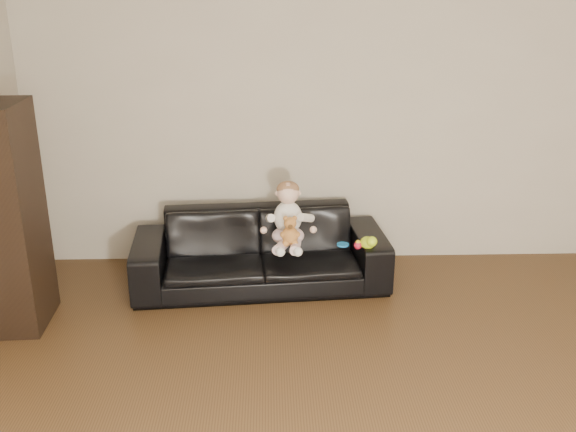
{
  "coord_description": "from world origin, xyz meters",
  "views": [
    {
      "loc": [
        -0.58,
        -2.26,
        2.2
      ],
      "look_at": [
        -0.44,
        2.16,
        0.59
      ],
      "focal_mm": 40.0,
      "sensor_mm": 36.0,
      "label": 1
    }
  ],
  "objects_px": {
    "toy_green": "(367,243)",
    "sofa": "(260,250)",
    "baby": "(288,218)",
    "toy_blue_disc": "(343,245)",
    "toy_rattle": "(358,245)",
    "cabinet": "(6,218)",
    "teddy_bear": "(290,231)"
  },
  "relations": [
    {
      "from": "toy_green",
      "to": "sofa",
      "type": "bearing_deg",
      "value": 165.74
    },
    {
      "from": "baby",
      "to": "toy_blue_disc",
      "type": "bearing_deg",
      "value": 9.81
    },
    {
      "from": "sofa",
      "to": "toy_rattle",
      "type": "relative_size",
      "value": 32.02
    },
    {
      "from": "toy_blue_disc",
      "to": "cabinet",
      "type": "bearing_deg",
      "value": -169.69
    },
    {
      "from": "cabinet",
      "to": "toy_blue_disc",
      "type": "bearing_deg",
      "value": 8.04
    },
    {
      "from": "toy_green",
      "to": "toy_rattle",
      "type": "distance_m",
      "value": 0.07
    },
    {
      "from": "baby",
      "to": "toy_rattle",
      "type": "distance_m",
      "value": 0.55
    },
    {
      "from": "toy_rattle",
      "to": "toy_blue_disc",
      "type": "xyz_separation_m",
      "value": [
        -0.1,
        0.07,
        -0.02
      ]
    },
    {
      "from": "toy_rattle",
      "to": "toy_blue_disc",
      "type": "distance_m",
      "value": 0.13
    },
    {
      "from": "teddy_bear",
      "to": "toy_green",
      "type": "relative_size",
      "value": 1.68
    },
    {
      "from": "sofa",
      "to": "toy_blue_disc",
      "type": "bearing_deg",
      "value": -17.26
    },
    {
      "from": "teddy_bear",
      "to": "sofa",
      "type": "bearing_deg",
      "value": 146.62
    },
    {
      "from": "toy_blue_disc",
      "to": "baby",
      "type": "bearing_deg",
      "value": 175.54
    },
    {
      "from": "teddy_bear",
      "to": "toy_blue_disc",
      "type": "xyz_separation_m",
      "value": [
        0.4,
        0.12,
        -0.16
      ]
    },
    {
      "from": "toy_rattle",
      "to": "toy_blue_disc",
      "type": "height_order",
      "value": "toy_rattle"
    },
    {
      "from": "toy_green",
      "to": "toy_rattle",
      "type": "height_order",
      "value": "toy_green"
    },
    {
      "from": "toy_green",
      "to": "toy_rattle",
      "type": "xyz_separation_m",
      "value": [
        -0.07,
        -0.01,
        -0.02
      ]
    },
    {
      "from": "cabinet",
      "to": "toy_rattle",
      "type": "height_order",
      "value": "cabinet"
    },
    {
      "from": "baby",
      "to": "teddy_bear",
      "type": "relative_size",
      "value": 2.22
    },
    {
      "from": "toy_rattle",
      "to": "toy_green",
      "type": "bearing_deg",
      "value": 6.26
    },
    {
      "from": "sofa",
      "to": "toy_green",
      "type": "xyz_separation_m",
      "value": [
        0.79,
        -0.2,
        0.13
      ]
    },
    {
      "from": "cabinet",
      "to": "teddy_bear",
      "type": "distance_m",
      "value": 1.89
    },
    {
      "from": "cabinet",
      "to": "toy_blue_disc",
      "type": "relative_size",
      "value": 16.95
    },
    {
      "from": "toy_rattle",
      "to": "cabinet",
      "type": "bearing_deg",
      "value": -171.81
    },
    {
      "from": "sofa",
      "to": "baby",
      "type": "bearing_deg",
      "value": -31.43
    },
    {
      "from": "sofa",
      "to": "cabinet",
      "type": "bearing_deg",
      "value": -166.27
    },
    {
      "from": "sofa",
      "to": "toy_rattle",
      "type": "xyz_separation_m",
      "value": [
        0.72,
        -0.21,
        0.12
      ]
    },
    {
      "from": "cabinet",
      "to": "toy_green",
      "type": "relative_size",
      "value": 11.69
    },
    {
      "from": "teddy_bear",
      "to": "toy_blue_disc",
      "type": "bearing_deg",
      "value": 31.86
    },
    {
      "from": "teddy_bear",
      "to": "toy_green",
      "type": "height_order",
      "value": "teddy_bear"
    },
    {
      "from": "teddy_bear",
      "to": "toy_blue_disc",
      "type": "distance_m",
      "value": 0.44
    },
    {
      "from": "cabinet",
      "to": "toy_green",
      "type": "xyz_separation_m",
      "value": [
        2.42,
        0.35,
        -0.34
      ]
    }
  ]
}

